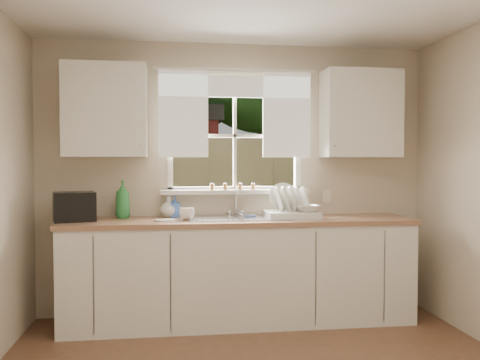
{
  "coord_description": "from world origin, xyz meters",
  "views": [
    {
      "loc": [
        -0.58,
        -2.7,
        1.41
      ],
      "look_at": [
        0.0,
        1.65,
        1.25
      ],
      "focal_mm": 38.0,
      "sensor_mm": 36.0,
      "label": 1
    }
  ],
  "objects": [
    {
      "name": "dish_rack",
      "position": [
        0.46,
        1.69,
        0.99
      ],
      "size": [
        0.47,
        0.36,
        0.31
      ],
      "color": "white",
      "rests_on": "countertop"
    },
    {
      "name": "sill_jars",
      "position": [
        -0.03,
        1.94,
        1.18
      ],
      "size": [
        0.42,
        0.04,
        0.06
      ],
      "color": "brown",
      "rests_on": "window"
    },
    {
      "name": "backyard",
      "position": [
        0.58,
        8.42,
        3.46
      ],
      "size": [
        20.0,
        10.0,
        6.13
      ],
      "color": "#335421",
      "rests_on": "ground"
    },
    {
      "name": "base_cabinets",
      "position": [
        0.0,
        1.68,
        0.43
      ],
      "size": [
        3.0,
        0.62,
        0.87
      ],
      "primitive_type": "cube",
      "color": "white",
      "rests_on": "ground"
    },
    {
      "name": "soap_bottle_c",
      "position": [
        -0.62,
        1.89,
        1.0
      ],
      "size": [
        0.17,
        0.17,
        0.19
      ],
      "primitive_type": "imported",
      "rotation": [
        0.0,
        0.0,
        -0.2
      ],
      "color": "beige",
      "rests_on": "countertop"
    },
    {
      "name": "curtains",
      "position": [
        0.0,
        1.95,
        1.93
      ],
      "size": [
        1.5,
        0.03,
        0.81
      ],
      "color": "white",
      "rests_on": "room_walls"
    },
    {
      "name": "sink",
      "position": [
        0.0,
        1.71,
        0.84
      ],
      "size": [
        0.88,
        0.52,
        0.4
      ],
      "color": "#B7B7BC",
      "rests_on": "countertop"
    },
    {
      "name": "upper_cabinet_left",
      "position": [
        -1.15,
        1.82,
        1.85
      ],
      "size": [
        0.7,
        0.33,
        0.8
      ],
      "primitive_type": "cube",
      "color": "white",
      "rests_on": "room_walls"
    },
    {
      "name": "soap_bottle_b",
      "position": [
        -0.56,
        1.89,
        1.01
      ],
      "size": [
        0.1,
        0.1,
        0.19
      ],
      "primitive_type": "imported",
      "rotation": [
        0.0,
        0.0,
        0.2
      ],
      "color": "blue",
      "rests_on": "countertop"
    },
    {
      "name": "soap_bottle_a",
      "position": [
        -1.02,
        1.86,
        1.08
      ],
      "size": [
        0.14,
        0.14,
        0.33
      ],
      "primitive_type": "imported",
      "rotation": [
        0.0,
        0.0,
        0.1
      ],
      "color": "#297E3A",
      "rests_on": "countertop"
    },
    {
      "name": "wall_outlet",
      "position": [
        0.88,
        1.99,
        1.08
      ],
      "size": [
        0.08,
        0.01,
        0.12
      ],
      "primitive_type": "cube",
      "color": "beige",
      "rests_on": "room_walls"
    },
    {
      "name": "window",
      "position": [
        0.0,
        2.0,
        1.49
      ],
      "size": [
        1.38,
        0.16,
        1.06
      ],
      "color": "white",
      "rests_on": "room_walls"
    },
    {
      "name": "countertop",
      "position": [
        0.0,
        1.68,
        0.89
      ],
      "size": [
        3.04,
        0.65,
        0.04
      ],
      "primitive_type": "cube",
      "color": "#996C4C",
      "rests_on": "base_cabinets"
    },
    {
      "name": "black_appliance",
      "position": [
        -1.4,
        1.7,
        1.03
      ],
      "size": [
        0.39,
        0.36,
        0.24
      ],
      "primitive_type": "cube",
      "rotation": [
        0.0,
        0.0,
        0.26
      ],
      "color": "black",
      "rests_on": "countertop"
    },
    {
      "name": "bowl",
      "position": [
        0.59,
        1.64,
        1.0
      ],
      "size": [
        0.27,
        0.27,
        0.06
      ],
      "primitive_type": "imported",
      "rotation": [
        0.0,
        0.0,
        0.22
      ],
      "color": "white",
      "rests_on": "dish_rack"
    },
    {
      "name": "room_walls",
      "position": [
        0.0,
        -0.07,
        1.24
      ],
      "size": [
        3.62,
        4.02,
        2.5
      ],
      "color": "beige",
      "rests_on": "ground"
    },
    {
      "name": "cup",
      "position": [
        -0.46,
        1.64,
        0.96
      ],
      "size": [
        0.17,
        0.17,
        0.1
      ],
      "primitive_type": "imported",
      "rotation": [
        0.0,
        0.0,
        -0.33
      ],
      "color": "white",
      "rests_on": "countertop"
    },
    {
      "name": "saucer",
      "position": [
        -0.65,
        1.61,
        0.92
      ],
      "size": [
        0.18,
        0.18,
        0.01
      ],
      "primitive_type": "cylinder",
      "color": "silver",
      "rests_on": "countertop"
    },
    {
      "name": "upper_cabinet_right",
      "position": [
        1.15,
        1.82,
        1.85
      ],
      "size": [
        0.7,
        0.33,
        0.8
      ],
      "primitive_type": "cube",
      "color": "white",
      "rests_on": "room_walls"
    }
  ]
}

